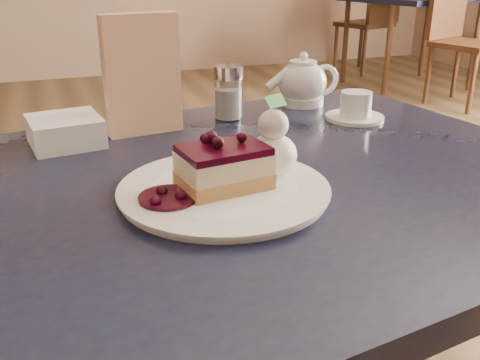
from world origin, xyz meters
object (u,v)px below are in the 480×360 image
object	(u,v)px
dessert_plate	(224,190)
tea_set	(312,88)
main_table	(210,229)
cheesecake_slice	(224,167)
bg_table_far_right	(404,78)

from	to	relation	value
dessert_plate	tea_set	xyz separation A→B (m)	(0.35, 0.41, 0.04)
main_table	dessert_plate	size ratio (longest dim) A/B	4.46
dessert_plate	cheesecake_slice	bearing A→B (deg)	0.00
main_table	bg_table_far_right	xyz separation A→B (m)	(2.93, 3.42, -0.63)
dessert_plate	bg_table_far_right	xyz separation A→B (m)	(2.92, 3.47, -0.72)
dessert_plate	bg_table_far_right	distance (m)	4.59
tea_set	dessert_plate	bearing A→B (deg)	-130.80
main_table	cheesecake_slice	bearing A→B (deg)	-90.00
tea_set	main_table	bearing A→B (deg)	-135.28
bg_table_far_right	main_table	bearing A→B (deg)	-147.41
dessert_plate	cheesecake_slice	xyz separation A→B (m)	(0.00, 0.00, 0.04)
dessert_plate	tea_set	distance (m)	0.54
main_table	bg_table_far_right	world-z (taller)	bg_table_far_right
tea_set	bg_table_far_right	world-z (taller)	tea_set
bg_table_far_right	tea_set	bearing A→B (deg)	-146.82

